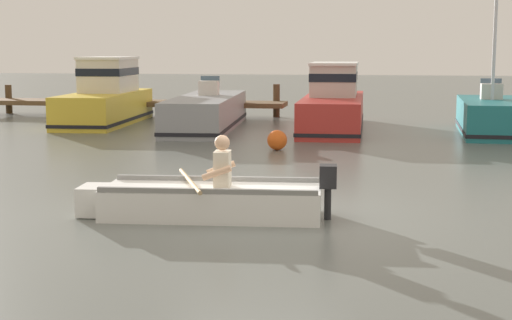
{
  "coord_description": "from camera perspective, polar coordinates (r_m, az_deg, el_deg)",
  "views": [
    {
      "loc": [
        1.76,
        -10.83,
        2.4
      ],
      "look_at": [
        -0.31,
        1.73,
        0.55
      ],
      "focal_mm": 53.89,
      "sensor_mm": 36.0,
      "label": 1
    }
  ],
  "objects": [
    {
      "name": "wooden_dock",
      "position": [
        27.64,
        -9.1,
        4.22
      ],
      "size": [
        10.9,
        1.57,
        1.16
      ],
      "color": "brown",
      "rests_on": "ground"
    },
    {
      "name": "ground_plane",
      "position": [
        11.23,
        0.11,
        -4.07
      ],
      "size": [
        120.0,
        120.0,
        0.0
      ],
      "primitive_type": "plane",
      "color": "slate"
    },
    {
      "name": "mooring_buoy",
      "position": [
        18.29,
        1.58,
        1.49
      ],
      "size": [
        0.48,
        0.48,
        0.48
      ],
      "primitive_type": "sphere",
      "color": "#E55919",
      "rests_on": "ground"
    },
    {
      "name": "moored_boat_grey",
      "position": [
        23.26,
        -3.68,
        3.5
      ],
      "size": [
        2.18,
        6.77,
        1.56
      ],
      "color": "gray",
      "rests_on": "ground"
    },
    {
      "name": "rowboat_with_person",
      "position": [
        11.04,
        -3.63,
        -2.97
      ],
      "size": [
        3.72,
        1.87,
        1.19
      ],
      "color": "white",
      "rests_on": "ground"
    },
    {
      "name": "moored_boat_teal",
      "position": [
        22.76,
        17.09,
        3.05
      ],
      "size": [
        1.9,
        4.87,
        3.98
      ],
      "color": "#1E727A",
      "rests_on": "ground"
    },
    {
      "name": "moored_boat_yellow",
      "position": [
        25.22,
        -11.07,
        4.48
      ],
      "size": [
        2.11,
        5.61,
        2.13
      ],
      "color": "gold",
      "rests_on": "ground"
    },
    {
      "name": "moored_boat_red",
      "position": [
        23.14,
        5.77,
        4.14
      ],
      "size": [
        1.85,
        6.5,
        1.99
      ],
      "color": "#B72D28",
      "rests_on": "ground"
    }
  ]
}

